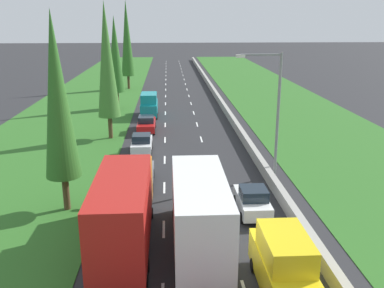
{
  "coord_description": "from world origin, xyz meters",
  "views": [
    {
      "loc": [
        -1.39,
        -0.18,
        11.18
      ],
      "look_at": [
        0.59,
        34.46,
        0.9
      ],
      "focal_mm": 39.66,
      "sensor_mm": 36.0,
      "label": 1
    }
  ],
  "objects_px": {
    "red_box_truck_left_lane": "(124,210)",
    "white_hatchback_left_lane": "(142,144)",
    "grey_sedan_left_lane": "(140,174)",
    "teal_van_left_lane": "(149,105)",
    "poplar_tree_third": "(107,61)",
    "white_hatchback_right_lane": "(252,201)",
    "street_light_mast": "(274,107)",
    "poplar_tree_second": "(57,97)",
    "white_box_truck_centre_lane": "(198,212)",
    "poplar_tree_fourth": "(115,55)",
    "yellow_van_right_lane": "(283,263)",
    "red_sedan_left_lane_fifth": "(146,124)",
    "poplar_tree_fifth": "(127,38)"
  },
  "relations": [
    {
      "from": "red_box_truck_left_lane",
      "to": "white_hatchback_left_lane",
      "type": "xyz_separation_m",
      "value": [
        -0.11,
        16.13,
        -1.35
      ]
    },
    {
      "from": "grey_sedan_left_lane",
      "to": "teal_van_left_lane",
      "type": "relative_size",
      "value": 0.92
    },
    {
      "from": "poplar_tree_third",
      "to": "grey_sedan_left_lane",
      "type": "bearing_deg",
      "value": -73.74
    },
    {
      "from": "white_hatchback_right_lane",
      "to": "street_light_mast",
      "type": "bearing_deg",
      "value": 67.5
    },
    {
      "from": "white_hatchback_left_lane",
      "to": "poplar_tree_second",
      "type": "height_order",
      "value": "poplar_tree_second"
    },
    {
      "from": "white_box_truck_centre_lane",
      "to": "poplar_tree_fourth",
      "type": "relative_size",
      "value": 0.81
    },
    {
      "from": "teal_van_left_lane",
      "to": "street_light_mast",
      "type": "bearing_deg",
      "value": -64.85
    },
    {
      "from": "teal_van_left_lane",
      "to": "white_box_truck_centre_lane",
      "type": "relative_size",
      "value": 0.52
    },
    {
      "from": "poplar_tree_second",
      "to": "yellow_van_right_lane",
      "type": "bearing_deg",
      "value": -38.96
    },
    {
      "from": "teal_van_left_lane",
      "to": "white_hatchback_right_lane",
      "type": "xyz_separation_m",
      "value": [
        7.14,
        -26.54,
        -0.56
      ]
    },
    {
      "from": "grey_sedan_left_lane",
      "to": "teal_van_left_lane",
      "type": "height_order",
      "value": "teal_van_left_lane"
    },
    {
      "from": "white_hatchback_right_lane",
      "to": "poplar_tree_second",
      "type": "height_order",
      "value": "poplar_tree_second"
    },
    {
      "from": "red_box_truck_left_lane",
      "to": "white_hatchback_right_lane",
      "type": "distance_m",
      "value": 8.16
    },
    {
      "from": "red_sedan_left_lane_fifth",
      "to": "white_hatchback_right_lane",
      "type": "relative_size",
      "value": 1.15
    },
    {
      "from": "white_hatchback_right_lane",
      "to": "poplar_tree_fifth",
      "type": "xyz_separation_m",
      "value": [
        -11.35,
        47.61,
        7.29
      ]
    },
    {
      "from": "yellow_van_right_lane",
      "to": "white_box_truck_centre_lane",
      "type": "bearing_deg",
      "value": 133.12
    },
    {
      "from": "white_hatchback_left_lane",
      "to": "white_box_truck_centre_lane",
      "type": "xyz_separation_m",
      "value": [
        3.71,
        -16.46,
        1.35
      ]
    },
    {
      "from": "yellow_van_right_lane",
      "to": "poplar_tree_fifth",
      "type": "xyz_separation_m",
      "value": [
        -11.12,
        55.2,
        6.73
      ]
    },
    {
      "from": "white_hatchback_left_lane",
      "to": "poplar_tree_second",
      "type": "relative_size",
      "value": 0.33
    },
    {
      "from": "teal_van_left_lane",
      "to": "poplar_tree_third",
      "type": "xyz_separation_m",
      "value": [
        -3.37,
        -9.3,
        6.06
      ]
    },
    {
      "from": "yellow_van_right_lane",
      "to": "poplar_tree_second",
      "type": "distance_m",
      "value": 15.08
    },
    {
      "from": "yellow_van_right_lane",
      "to": "poplar_tree_fourth",
      "type": "xyz_separation_m",
      "value": [
        -11.18,
        39.19,
        5.47
      ]
    },
    {
      "from": "red_box_truck_left_lane",
      "to": "yellow_van_right_lane",
      "type": "xyz_separation_m",
      "value": [
        6.88,
        -3.83,
        -0.78
      ]
    },
    {
      "from": "white_box_truck_centre_lane",
      "to": "poplar_tree_third",
      "type": "xyz_separation_m",
      "value": [
        -7.0,
        21.34,
        5.28
      ]
    },
    {
      "from": "teal_van_left_lane",
      "to": "white_box_truck_centre_lane",
      "type": "bearing_deg",
      "value": -83.25
    },
    {
      "from": "red_sedan_left_lane_fifth",
      "to": "grey_sedan_left_lane",
      "type": "bearing_deg",
      "value": -89.02
    },
    {
      "from": "grey_sedan_left_lane",
      "to": "poplar_tree_second",
      "type": "xyz_separation_m",
      "value": [
        -4.24,
        -3.65,
        6.13
      ]
    },
    {
      "from": "red_box_truck_left_lane",
      "to": "red_sedan_left_lane_fifth",
      "type": "distance_m",
      "value": 23.47
    },
    {
      "from": "white_hatchback_right_lane",
      "to": "white_box_truck_centre_lane",
      "type": "distance_m",
      "value": 5.56
    },
    {
      "from": "teal_van_left_lane",
      "to": "poplar_tree_third",
      "type": "bearing_deg",
      "value": -109.93
    },
    {
      "from": "white_box_truck_centre_lane",
      "to": "poplar_tree_fourth",
      "type": "xyz_separation_m",
      "value": [
        -7.91,
        35.69,
        4.69
      ]
    },
    {
      "from": "teal_van_left_lane",
      "to": "poplar_tree_third",
      "type": "height_order",
      "value": "poplar_tree_third"
    },
    {
      "from": "teal_van_left_lane",
      "to": "white_hatchback_right_lane",
      "type": "height_order",
      "value": "teal_van_left_lane"
    },
    {
      "from": "teal_van_left_lane",
      "to": "white_box_truck_centre_lane",
      "type": "distance_m",
      "value": 30.86
    },
    {
      "from": "yellow_van_right_lane",
      "to": "poplar_tree_fifth",
      "type": "bearing_deg",
      "value": 101.39
    },
    {
      "from": "teal_van_left_lane",
      "to": "red_sedan_left_lane_fifth",
      "type": "bearing_deg",
      "value": -90.16
    },
    {
      "from": "yellow_van_right_lane",
      "to": "white_hatchback_right_lane",
      "type": "relative_size",
      "value": 1.26
    },
    {
      "from": "white_hatchback_right_lane",
      "to": "poplar_tree_second",
      "type": "distance_m",
      "value": 12.76
    },
    {
      "from": "red_box_truck_left_lane",
      "to": "white_hatchback_left_lane",
      "type": "relative_size",
      "value": 2.41
    },
    {
      "from": "yellow_van_right_lane",
      "to": "red_sedan_left_lane_fifth",
      "type": "relative_size",
      "value": 1.09
    },
    {
      "from": "poplar_tree_second",
      "to": "poplar_tree_fourth",
      "type": "height_order",
      "value": "poplar_tree_second"
    },
    {
      "from": "poplar_tree_second",
      "to": "street_light_mast",
      "type": "distance_m",
      "value": 14.56
    },
    {
      "from": "red_box_truck_left_lane",
      "to": "street_light_mast",
      "type": "distance_m",
      "value": 14.06
    },
    {
      "from": "grey_sedan_left_lane",
      "to": "poplar_tree_third",
      "type": "height_order",
      "value": "poplar_tree_third"
    },
    {
      "from": "red_sedan_left_lane_fifth",
      "to": "teal_van_left_lane",
      "type": "distance_m",
      "value": 6.9
    },
    {
      "from": "poplar_tree_fourth",
      "to": "street_light_mast",
      "type": "relative_size",
      "value": 1.29
    },
    {
      "from": "red_sedan_left_lane_fifth",
      "to": "poplar_tree_fourth",
      "type": "height_order",
      "value": "poplar_tree_fourth"
    },
    {
      "from": "grey_sedan_left_lane",
      "to": "poplar_tree_third",
      "type": "distance_m",
      "value": 14.5
    },
    {
      "from": "grey_sedan_left_lane",
      "to": "street_light_mast",
      "type": "xyz_separation_m",
      "value": [
        9.4,
        1.15,
        4.42
      ]
    },
    {
      "from": "red_box_truck_left_lane",
      "to": "white_box_truck_centre_lane",
      "type": "height_order",
      "value": "same"
    }
  ]
}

